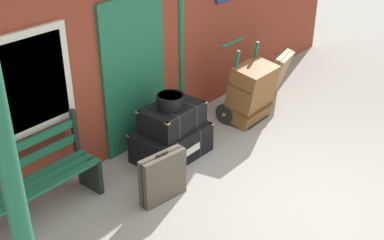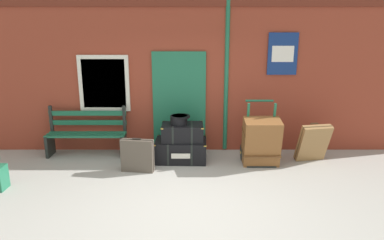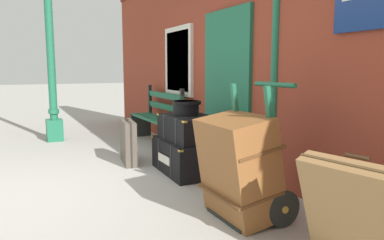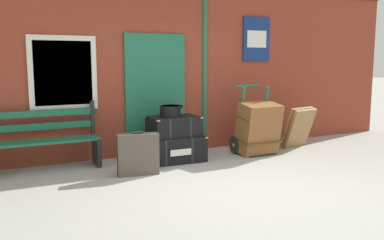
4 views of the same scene
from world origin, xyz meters
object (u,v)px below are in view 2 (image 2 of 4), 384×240
Objects in this scene: steamer_trunk_middle at (184,132)px; porters_trolley at (260,148)px; platform_bench at (88,134)px; large_brown_trunk at (262,142)px; suitcase_charcoal at (314,143)px; suitcase_cream at (139,156)px; steamer_trunk_base at (182,150)px; round_hatbox at (180,119)px.

porters_trolley reaches higher than steamer_trunk_middle.
platform_bench is at bearing 170.64° from steamer_trunk_middle.
large_brown_trunk is at bearing -9.37° from steamer_trunk_middle.
steamer_trunk_middle is at bearing 177.10° from porters_trolley.
porters_trolley reaches higher than platform_bench.
suitcase_charcoal is 1.22× the size of suitcase_cream.
round_hatbox is (-0.03, -0.01, 0.64)m from steamer_trunk_base.
round_hatbox is 0.32× the size of porters_trolley.
platform_bench is 1.55× the size of steamer_trunk_base.
platform_bench reaches higher than suitcase_charcoal.
steamer_trunk_base is 2.71× the size of round_hatbox.
steamer_trunk_base is 0.96m from suitcase_cream.
suitcase_charcoal is at bearing -5.18° from platform_bench.
large_brown_trunk is 1.20× the size of suitcase_charcoal.
steamer_trunk_middle is at bearing 178.10° from suitcase_charcoal.
suitcase_charcoal is at bearing 8.87° from large_brown_trunk.
large_brown_trunk is 2.34m from suitcase_cream.
round_hatbox reaches higher than suitcase_charcoal.
steamer_trunk_middle reaches higher than steamer_trunk_base.
porters_trolley is 1.87× the size of suitcase_cream.
large_brown_trunk is 1.06m from suitcase_charcoal.
steamer_trunk_middle is 1.53m from large_brown_trunk.
suitcase_charcoal is (2.58, -0.08, 0.18)m from steamer_trunk_base.
platform_bench is at bearing 173.41° from porters_trolley.
large_brown_trunk is (1.56, -0.24, -0.38)m from round_hatbox.
steamer_trunk_middle is (0.03, 0.00, 0.37)m from steamer_trunk_base.
steamer_trunk_base is 1.60× the size of suitcase_cream.
steamer_trunk_middle is 1.27× the size of suitcase_cream.
steamer_trunk_middle is 0.27m from round_hatbox.
round_hatbox is (-0.06, -0.01, 0.26)m from steamer_trunk_middle.
steamer_trunk_base is 1.10× the size of large_brown_trunk.
round_hatbox is 0.59× the size of suitcase_cream.
steamer_trunk_middle is at bearing 11.97° from round_hatbox.
large_brown_trunk is (1.54, -0.25, 0.26)m from steamer_trunk_base.
large_brown_trunk is at bearing 7.67° from suitcase_cream.
platform_bench is 2.01m from steamer_trunk_middle.
steamer_trunk_middle is 1.53m from porters_trolley.
porters_trolley is 1.05m from suitcase_charcoal.
suitcase_cream reaches higher than steamer_trunk_base.
steamer_trunk_middle is 1.04× the size of suitcase_charcoal.
platform_bench is 1.99m from round_hatbox.
steamer_trunk_base is 2.59m from suitcase_charcoal.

